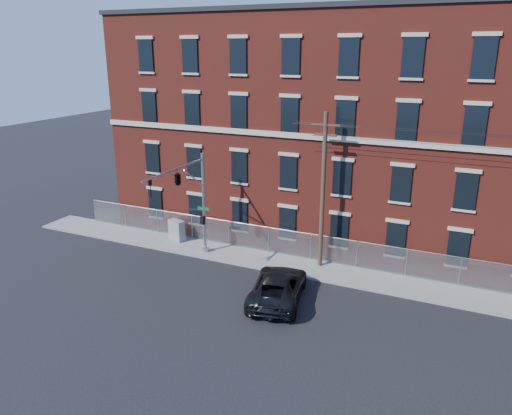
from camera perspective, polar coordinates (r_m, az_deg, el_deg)
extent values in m
plane|color=black|center=(28.87, 0.07, -10.40)|extent=(140.00, 140.00, 0.00)
cube|color=gray|center=(31.29, 24.99, -9.74)|extent=(65.00, 3.00, 0.12)
cube|color=maroon|center=(37.59, 26.74, 7.30)|extent=(55.00, 14.00, 16.00)
cube|color=#B2A894|center=(30.56, 27.05, 5.79)|extent=(55.00, 0.18, 0.35)
cube|color=black|center=(39.20, -11.53, 0.48)|extent=(1.20, 0.10, 2.20)
cube|color=black|center=(38.30, -11.86, 5.63)|extent=(1.20, 0.10, 2.20)
cube|color=black|center=(37.70, -12.23, 11.28)|extent=(1.20, 0.10, 2.20)
cube|color=black|center=(37.49, -12.61, 16.74)|extent=(1.20, 0.10, 2.20)
cube|color=black|center=(37.23, -6.94, -0.21)|extent=(1.20, 0.10, 2.20)
cube|color=black|center=(36.28, -7.16, 5.20)|extent=(1.20, 0.10, 2.20)
cube|color=black|center=(35.65, -7.39, 11.17)|extent=(1.20, 0.10, 2.20)
cube|color=black|center=(35.42, -7.63, 16.96)|extent=(1.20, 0.10, 2.20)
cube|color=black|center=(35.53, -1.88, -0.98)|extent=(1.20, 0.10, 2.20)
cube|color=black|center=(34.53, -1.94, 4.68)|extent=(1.20, 0.10, 2.20)
cube|color=black|center=(33.87, -2.01, 10.96)|extent=(1.20, 0.10, 2.20)
cube|color=black|center=(33.63, -2.08, 17.06)|extent=(1.20, 0.10, 2.20)
cube|color=black|center=(34.14, 3.64, -1.80)|extent=(1.20, 0.10, 2.20)
cube|color=black|center=(33.10, 3.76, 4.07)|extent=(1.20, 0.10, 2.20)
cube|color=black|center=(32.41, 3.90, 10.61)|extent=(1.20, 0.10, 2.20)
cube|color=black|center=(32.15, 4.04, 16.99)|extent=(1.20, 0.10, 2.20)
cube|color=black|center=(33.10, 9.58, -2.67)|extent=(1.20, 0.10, 2.20)
cube|color=black|center=(32.03, 9.91, 3.37)|extent=(1.20, 0.10, 2.20)
cube|color=black|center=(31.31, 10.28, 10.12)|extent=(1.20, 0.10, 2.20)
cube|color=black|center=(31.05, 10.66, 16.71)|extent=(1.20, 0.10, 2.20)
cube|color=black|center=(32.44, 15.84, -3.56)|extent=(1.20, 0.10, 2.20)
cube|color=black|center=(31.35, 16.39, 2.59)|extent=(1.20, 0.10, 2.20)
cube|color=black|center=(30.61, 17.01, 9.46)|extent=(1.20, 0.10, 2.20)
cube|color=black|center=(30.34, 17.65, 16.18)|extent=(1.20, 0.10, 2.20)
cube|color=black|center=(32.19, 22.28, -4.42)|extent=(1.20, 0.10, 2.20)
cube|color=black|center=(31.09, 23.06, 1.74)|extent=(1.20, 0.10, 2.20)
cube|color=black|center=(30.35, 23.93, 8.65)|extent=(1.20, 0.10, 2.20)
cube|color=black|center=(30.08, 24.82, 15.40)|extent=(1.20, 0.10, 2.20)
cube|color=#A5A8AD|center=(32.07, 25.25, -7.19)|extent=(59.00, 0.02, 1.80)
cylinder|color=#9EA0A5|center=(31.73, 25.46, -5.72)|extent=(59.00, 0.04, 0.04)
cylinder|color=#9EA0A5|center=(42.58, -18.14, -0.33)|extent=(0.06, 0.06, 1.85)
cylinder|color=#9EA0A5|center=(40.60, -14.89, -0.91)|extent=(0.06, 0.06, 1.85)
cylinder|color=#9EA0A5|center=(38.77, -11.32, -1.54)|extent=(0.06, 0.06, 1.85)
cylinder|color=#9EA0A5|center=(37.11, -7.41, -2.22)|extent=(0.06, 0.06, 1.85)
cylinder|color=#9EA0A5|center=(35.64, -3.16, -2.95)|extent=(0.06, 0.06, 1.85)
cylinder|color=#9EA0A5|center=(34.40, 1.44, -3.72)|extent=(0.06, 0.06, 1.85)
cylinder|color=#9EA0A5|center=(33.39, 6.36, -4.51)|extent=(0.06, 0.06, 1.85)
cylinder|color=#9EA0A5|center=(32.65, 11.55, -5.31)|extent=(0.06, 0.06, 1.85)
cylinder|color=#9EA0A5|center=(32.20, 16.95, -6.10)|extent=(0.06, 0.06, 1.85)
cylinder|color=#9EA0A5|center=(32.04, 22.47, -6.84)|extent=(0.06, 0.06, 1.85)
cylinder|color=#9EA0A5|center=(33.74, -6.03, 0.43)|extent=(0.22, 0.22, 7.00)
cylinder|color=#9EA0A5|center=(34.87, -5.86, -4.75)|extent=(0.50, 0.50, 0.40)
cylinder|color=#9EA0A5|center=(30.27, -9.34, 4.35)|extent=(0.14, 6.50, 0.14)
cylinder|color=#9EA0A5|center=(32.18, -7.23, 3.42)|extent=(0.08, 2.18, 1.56)
cube|color=#0C592D|center=(33.68, -6.07, -0.13)|extent=(0.90, 0.03, 0.22)
cube|color=black|center=(33.88, -6.19, -1.46)|extent=(0.25, 0.25, 0.60)
imported|color=black|center=(28.40, -12.12, 2.15)|extent=(0.16, 0.20, 1.00)
imported|color=black|center=(30.61, -9.03, 3.46)|extent=(0.53, 2.48, 1.00)
cylinder|color=#4D3726|center=(31.17, 7.72, 1.78)|extent=(0.28, 0.28, 10.00)
cube|color=#4D3726|center=(30.29, 8.05, 9.44)|extent=(1.80, 0.12, 0.12)
cube|color=#4D3726|center=(30.38, 8.00, 8.32)|extent=(1.40, 0.12, 0.12)
imported|color=black|center=(28.37, 2.54, -9.09)|extent=(3.87, 6.35, 1.64)
cube|color=gray|center=(36.93, -9.13, -2.61)|extent=(1.36, 0.95, 1.54)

